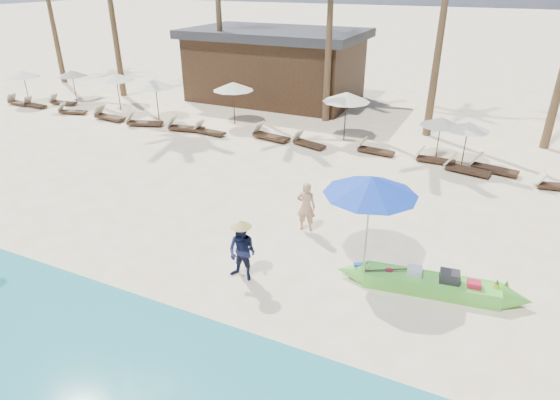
% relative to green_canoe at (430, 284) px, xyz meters
% --- Properties ---
extents(ground, '(240.00, 240.00, 0.00)m').
position_rel_green_canoe_xyz_m(ground, '(-4.44, -0.82, -0.23)').
color(ground, '#FFEDBC').
rests_on(ground, ground).
extents(wet_sand_strip, '(240.00, 4.50, 0.01)m').
position_rel_green_canoe_xyz_m(wet_sand_strip, '(-4.44, -5.82, -0.23)').
color(wet_sand_strip, tan).
rests_on(wet_sand_strip, ground).
extents(green_canoe, '(5.33, 1.15, 0.68)m').
position_rel_green_canoe_xyz_m(green_canoe, '(0.00, 0.00, 0.00)').
color(green_canoe, '#58C83D').
rests_on(green_canoe, ground).
extents(tourist, '(0.64, 0.47, 1.63)m').
position_rel_green_canoe_xyz_m(tourist, '(-4.09, 1.61, 0.59)').
color(tourist, tan).
rests_on(tourist, ground).
extents(vendor_green, '(0.83, 0.66, 1.63)m').
position_rel_green_canoe_xyz_m(vendor_green, '(-4.60, -1.53, 0.59)').
color(vendor_green, '#161B3D').
rests_on(vendor_green, ground).
extents(blue_umbrella, '(2.49, 2.49, 2.67)m').
position_rel_green_canoe_xyz_m(blue_umbrella, '(-1.87, 0.50, 2.19)').
color(blue_umbrella, '#99999E').
rests_on(blue_umbrella, ground).
extents(resort_parasol_0, '(1.97, 1.97, 2.03)m').
position_rel_green_canoe_xyz_m(resort_parasol_0, '(-25.90, 9.09, 1.60)').
color(resort_parasol_0, '#3A2518').
rests_on(resort_parasol_0, ground).
extents(lounger_0_left, '(1.74, 0.67, 0.58)m').
position_rel_green_canoe_xyz_m(lounger_0_left, '(-26.18, 8.52, -0.03)').
color(lounger_0_left, '#3A2518').
rests_on(lounger_0_left, ground).
extents(lounger_0_right, '(1.65, 0.62, 0.55)m').
position_rel_green_canoe_xyz_m(lounger_0_right, '(-24.80, 8.54, -0.04)').
color(lounger_0_right, '#3A2518').
rests_on(lounger_0_right, ground).
extents(resort_parasol_1, '(1.87, 1.87, 1.93)m').
position_rel_green_canoe_xyz_m(resort_parasol_1, '(-23.73, 10.82, 1.51)').
color(resort_parasol_1, '#3A2518').
rests_on(resort_parasol_1, ground).
extents(lounger_1_left, '(1.77, 0.74, 0.58)m').
position_rel_green_canoe_xyz_m(lounger_1_left, '(-23.75, 9.70, -0.03)').
color(lounger_1_left, '#3A2518').
rests_on(lounger_1_left, ground).
extents(lounger_1_right, '(1.72, 0.93, 0.56)m').
position_rel_green_canoe_xyz_m(lounger_1_right, '(-21.59, 8.42, -0.04)').
color(lounger_1_right, '#3A2518').
rests_on(lounger_1_right, ground).
extents(resort_parasol_2, '(2.10, 2.10, 2.16)m').
position_rel_green_canoe_xyz_m(resort_parasol_2, '(-19.63, 10.32, 1.72)').
color(resort_parasol_2, '#3A2518').
rests_on(resort_parasol_2, ground).
extents(lounger_2_left, '(2.01, 0.75, 0.67)m').
position_rel_green_canoe_xyz_m(lounger_2_left, '(-18.75, 8.40, -0.00)').
color(lounger_2_left, '#3A2518').
rests_on(lounger_2_left, ground).
extents(resort_parasol_3, '(2.14, 2.14, 2.20)m').
position_rel_green_canoe_xyz_m(resort_parasol_3, '(-16.31, 9.72, 1.76)').
color(resort_parasol_3, '#3A2518').
rests_on(resort_parasol_3, ground).
extents(lounger_3_left, '(2.04, 1.17, 0.66)m').
position_rel_green_canoe_xyz_m(lounger_3_left, '(-16.28, 8.31, -0.01)').
color(lounger_3_left, '#3A2518').
rests_on(lounger_3_left, ground).
extents(lounger_3_right, '(2.03, 0.96, 0.66)m').
position_rel_green_canoe_xyz_m(lounger_3_right, '(-13.73, 8.52, -0.01)').
color(lounger_3_right, '#3A2518').
rests_on(lounger_3_right, ground).
extents(resort_parasol_4, '(2.16, 2.16, 2.23)m').
position_rel_green_canoe_xyz_m(resort_parasol_4, '(-12.06, 10.81, 1.78)').
color(resort_parasol_4, '#3A2518').
rests_on(resort_parasol_4, ground).
extents(lounger_4_left, '(1.73, 0.67, 0.58)m').
position_rel_green_canoe_xyz_m(lounger_4_left, '(-12.28, 8.57, -0.04)').
color(lounger_4_left, '#3A2518').
rests_on(lounger_4_left, ground).
extents(lounger_4_right, '(2.07, 0.97, 0.68)m').
position_rel_green_canoe_xyz_m(lounger_4_right, '(-9.16, 9.16, -0.00)').
color(lounger_4_right, '#3A2518').
rests_on(lounger_4_right, ground).
extents(resort_parasol_5, '(2.26, 2.26, 2.33)m').
position_rel_green_canoe_xyz_m(resort_parasol_5, '(-5.82, 10.72, 1.87)').
color(resort_parasol_5, '#3A2518').
rests_on(resort_parasol_5, ground).
extents(lounger_5_left, '(1.79, 0.99, 0.58)m').
position_rel_green_canoe_xyz_m(lounger_5_left, '(-7.07, 9.02, -0.03)').
color(lounger_5_left, '#3A2518').
rests_on(lounger_5_left, ground).
extents(resort_parasol_6, '(1.80, 1.80, 1.85)m').
position_rel_green_canoe_xyz_m(resort_parasol_6, '(-1.34, 9.96, 1.44)').
color(resort_parasol_6, '#3A2518').
rests_on(resort_parasol_6, ground).
extents(lounger_6_left, '(1.75, 0.69, 0.58)m').
position_rel_green_canoe_xyz_m(lounger_6_left, '(-4.00, 9.40, -0.03)').
color(lounger_6_left, '#3A2518').
rests_on(lounger_6_left, ground).
extents(lounger_6_right, '(1.67, 0.52, 0.57)m').
position_rel_green_canoe_xyz_m(lounger_6_right, '(-1.39, 9.37, -0.04)').
color(lounger_6_right, '#3A2518').
rests_on(lounger_6_right, ground).
extents(resort_parasol_7, '(1.81, 1.81, 1.86)m').
position_rel_green_canoe_xyz_m(resort_parasol_7, '(-0.23, 9.72, 1.45)').
color(resort_parasol_7, '#3A2518').
rests_on(resort_parasol_7, ground).
extents(lounger_7_left, '(1.89, 0.89, 0.62)m').
position_rel_green_canoe_xyz_m(lounger_7_left, '(-0.02, 8.74, -0.02)').
color(lounger_7_left, '#3A2518').
rests_on(lounger_7_left, ground).
extents(lounger_7_right, '(1.94, 0.92, 0.63)m').
position_rel_green_canoe_xyz_m(lounger_7_right, '(0.95, 9.27, -0.02)').
color(lounger_7_right, '#3A2518').
rests_on(lounger_7_right, ground).
extents(lounger_8_left, '(1.71, 0.78, 0.56)m').
position_rel_green_canoe_xyz_m(lounger_8_left, '(3.23, 8.48, -0.04)').
color(lounger_8_left, '#3A2518').
rests_on(lounger_8_left, ground).
extents(pavilion_west, '(10.80, 6.60, 4.30)m').
position_rel_green_canoe_xyz_m(pavilion_west, '(-12.44, 16.68, 1.96)').
color(pavilion_west, '#3A2518').
rests_on(pavilion_west, ground).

